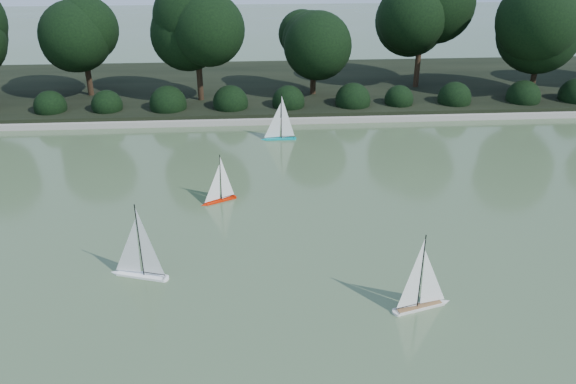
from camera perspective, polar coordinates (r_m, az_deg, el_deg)
The scene contains 9 objects.
ground at distance 10.34m, azimuth 4.02°, elevation -8.84°, with size 80.00×80.00×0.00m, color #3E5331.
pond_coping at distance 18.41m, azimuth 0.24°, elevation 7.30°, with size 40.00×0.35×0.18m, color gray.
far_bank at distance 22.22m, azimuth -0.55°, elevation 10.64°, with size 40.00×8.00×0.30m, color black.
tree_line at distance 20.30m, azimuth 3.33°, elevation 16.38°, with size 26.31×3.93×4.39m.
shrub_hedge at distance 19.16m, azimuth 0.03°, elevation 9.16°, with size 29.10×1.10×1.10m.
sailboat_white_a at distance 10.64m, azimuth -15.18°, elevation -7.09°, with size 1.15×0.51×1.59m.
sailboat_white_b at distance 9.78m, azimuth 13.72°, elevation -10.17°, with size 1.10×0.46×1.52m.
sailboat_orange at distance 13.08m, azimuth -7.20°, elevation -0.22°, with size 0.86×0.52×1.23m.
sailboat_teal at distance 16.88m, azimuth -1.09°, elevation 6.11°, with size 1.09×0.19×1.49m.
Camera 1 is at (-1.32, -8.45, 5.80)m, focal length 35.00 mm.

